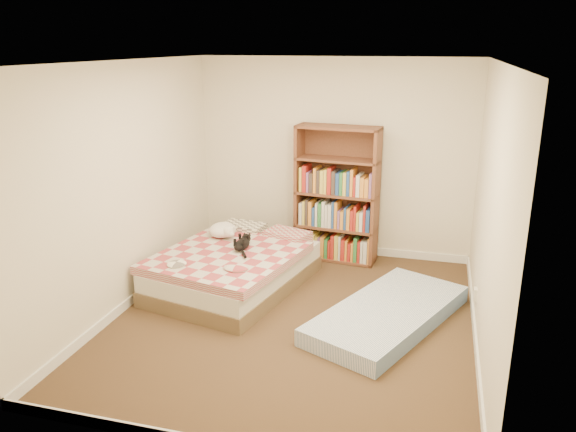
% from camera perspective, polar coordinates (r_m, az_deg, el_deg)
% --- Properties ---
extents(room, '(3.51, 4.01, 2.51)m').
position_cam_1_polar(room, '(5.29, 0.60, 1.17)').
color(room, '#42291C').
rests_on(room, ground).
extents(bed, '(1.68, 2.11, 0.50)m').
position_cam_1_polar(bed, '(6.40, -5.37, -5.18)').
color(bed, brown).
rests_on(bed, room).
extents(bookshelf, '(1.06, 0.44, 1.70)m').
position_cam_1_polar(bookshelf, '(7.08, 4.96, 0.33)').
color(bookshelf, '#562E1D').
rests_on(bookshelf, room).
extents(floor_mattress, '(1.56, 2.08, 0.17)m').
position_cam_1_polar(floor_mattress, '(5.72, 10.13, -9.81)').
color(floor_mattress, '#6784AC').
rests_on(floor_mattress, room).
extents(black_cat, '(0.19, 0.55, 0.13)m').
position_cam_1_polar(black_cat, '(6.31, -4.60, -2.79)').
color(black_cat, black).
rests_on(black_cat, bed).
extents(white_dog, '(0.36, 0.39, 0.17)m').
position_cam_1_polar(white_dog, '(6.68, -6.61, -1.44)').
color(white_dog, white).
rests_on(white_dog, bed).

